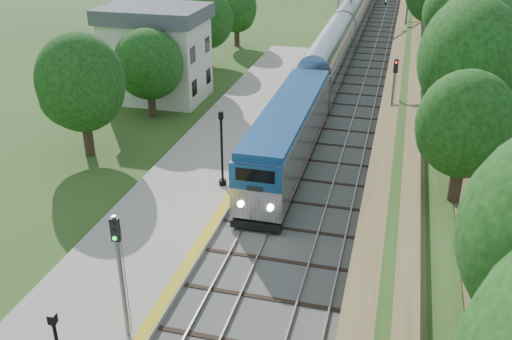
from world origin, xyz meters
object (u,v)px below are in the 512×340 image
(station_building, at_px, (157,53))
(signal_gantry, at_px, (373,4))
(lamppost_far, at_px, (222,153))
(signal_farside, at_px, (393,89))
(train, at_px, (359,9))
(signal_platform, at_px, (120,265))

(station_building, relative_size, signal_gantry, 1.02)
(station_building, height_order, lamppost_far, station_building)
(station_building, bearing_deg, signal_farside, -11.42)
(train, xyz_separation_m, lamppost_far, (-3.21, -51.73, 0.34))
(signal_platform, distance_m, signal_farside, 26.47)
(station_building, height_order, train, station_building)
(train, distance_m, signal_farside, 40.92)
(station_building, bearing_deg, lamppost_far, -54.97)
(signal_platform, bearing_deg, signal_farside, 69.89)
(train, bearing_deg, signal_farside, -81.28)
(station_building, xyz_separation_m, signal_gantry, (16.47, 24.99, 0.73))
(lamppost_far, bearing_deg, signal_farside, 50.22)
(signal_gantry, bearing_deg, train, 102.28)
(lamppost_far, bearing_deg, signal_platform, -88.68)
(signal_gantry, distance_m, signal_platform, 54.20)
(signal_gantry, height_order, signal_farside, signal_gantry)
(station_building, height_order, signal_platform, station_building)
(train, xyz_separation_m, signal_platform, (-2.90, -65.28, 1.63))
(lamppost_far, distance_m, signal_farside, 14.76)
(train, bearing_deg, station_building, -111.06)
(signal_farside, bearing_deg, lamppost_far, -129.78)
(station_building, distance_m, train, 38.99)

